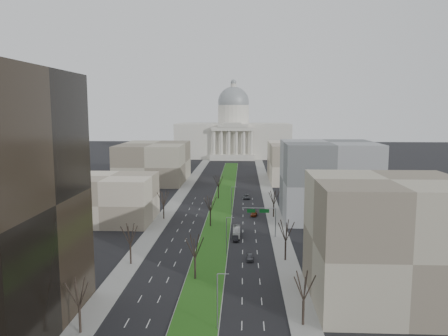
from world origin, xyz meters
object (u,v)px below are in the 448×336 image
(car_red, at_px, (254,214))
(car_grey_far, at_px, (246,197))
(car_black, at_px, (235,238))
(box_van, at_px, (237,232))
(car_grey_near, at_px, (250,257))

(car_red, bearing_deg, car_grey_far, 104.08)
(car_black, distance_m, box_van, 4.28)
(car_grey_near, xyz_separation_m, car_red, (1.85, 41.67, -0.05))
(car_grey_near, bearing_deg, box_van, 99.05)
(car_grey_near, height_order, car_black, car_grey_near)
(car_grey_near, distance_m, car_red, 41.71)
(car_grey_near, distance_m, car_grey_far, 69.02)
(car_red, distance_m, box_van, 23.26)
(car_red, height_order, box_van, box_van)
(car_grey_near, distance_m, car_black, 15.20)
(car_black, bearing_deg, box_van, 81.64)
(car_black, relative_size, car_grey_far, 0.75)
(car_grey_near, height_order, box_van, box_van)
(car_grey_near, xyz_separation_m, car_grey_far, (-0.43, 69.02, 0.06))
(car_grey_near, xyz_separation_m, box_van, (-3.36, 19.01, 0.45))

